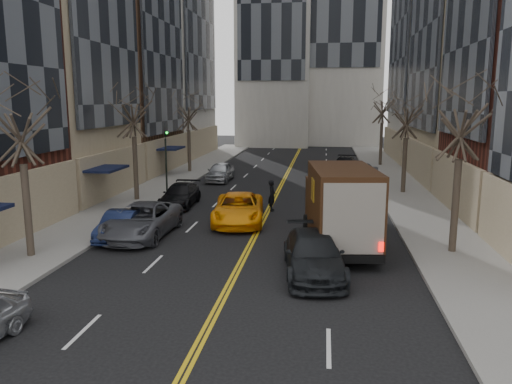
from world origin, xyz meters
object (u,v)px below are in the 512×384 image
at_px(taxi, 238,209).
at_px(pedestrian, 272,196).
at_px(observer_sedan, 314,255).
at_px(ups_truck, 340,207).

relative_size(taxi, pedestrian, 3.03).
distance_m(observer_sedan, pedestrian, 11.05).
bearing_deg(pedestrian, ups_truck, -154.38).
distance_m(ups_truck, observer_sedan, 3.85).
bearing_deg(ups_truck, taxi, 135.63).
height_order(observer_sedan, pedestrian, pedestrian).
height_order(ups_truck, pedestrian, ups_truck).
bearing_deg(pedestrian, observer_sedan, -167.93).
height_order(ups_truck, observer_sedan, ups_truck).
bearing_deg(pedestrian, taxi, 152.88).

